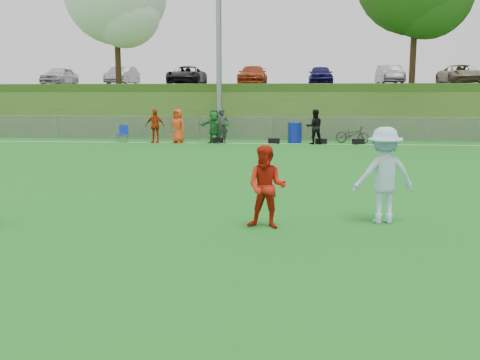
# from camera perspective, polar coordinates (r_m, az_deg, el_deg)

# --- Properties ---
(ground) EXTENTS (120.00, 120.00, 0.00)m
(ground) POSITION_cam_1_polar(r_m,az_deg,el_deg) (8.87, -1.24, -6.68)
(ground) COLOR #15651A
(ground) RESTS_ON ground
(sideline_far) EXTENTS (60.00, 0.10, 0.01)m
(sideline_far) POSITION_cam_1_polar(r_m,az_deg,el_deg) (26.61, 3.40, 3.90)
(sideline_far) COLOR white
(sideline_far) RESTS_ON ground
(fence) EXTENTS (58.00, 0.06, 1.30)m
(fence) POSITION_cam_1_polar(r_m,az_deg,el_deg) (28.55, 3.57, 5.54)
(fence) COLOR gray
(fence) RESTS_ON ground
(light_pole) EXTENTS (1.20, 0.40, 12.15)m
(light_pole) POSITION_cam_1_polar(r_m,az_deg,el_deg) (29.86, -2.28, 17.37)
(light_pole) COLOR gray
(light_pole) RESTS_ON ground
(berm) EXTENTS (120.00, 18.00, 3.00)m
(berm) POSITION_cam_1_polar(r_m,az_deg,el_deg) (39.50, 4.18, 7.76)
(berm) COLOR #2D5116
(berm) RESTS_ON ground
(parking_lot) EXTENTS (120.00, 12.00, 0.10)m
(parking_lot) POSITION_cam_1_polar(r_m,az_deg,el_deg) (41.49, 4.27, 9.96)
(parking_lot) COLOR black
(parking_lot) RESTS_ON berm
(car_row) EXTENTS (32.04, 5.18, 1.44)m
(car_row) POSITION_cam_1_polar(r_m,az_deg,el_deg) (40.56, 2.57, 11.09)
(car_row) COLOR silver
(car_row) RESTS_ON parking_lot
(spectator_row) EXTENTS (8.96, 0.85, 1.69)m
(spectator_row) POSITION_cam_1_polar(r_m,az_deg,el_deg) (26.77, -2.19, 5.75)
(spectator_row) COLOR #BA330C
(spectator_row) RESTS_ON ground
(gear_bags) EXTENTS (7.53, 0.39, 0.26)m
(gear_bags) POSITION_cam_1_polar(r_m,az_deg,el_deg) (26.68, 5.60, 4.15)
(gear_bags) COLOR black
(gear_bags) RESTS_ON ground
(player_red_center) EXTENTS (0.82, 0.69, 1.52)m
(player_red_center) POSITION_cam_1_polar(r_m,az_deg,el_deg) (9.68, 2.87, -0.75)
(player_red_center) COLOR red
(player_red_center) RESTS_ON ground
(player_blue) EXTENTS (1.29, 0.92, 1.82)m
(player_blue) POSITION_cam_1_polar(r_m,az_deg,el_deg) (10.42, 15.09, 0.49)
(player_blue) COLOR #AED0F2
(player_blue) RESTS_ON ground
(recycling_bin) EXTENTS (0.87, 0.87, 1.02)m
(recycling_bin) POSITION_cam_1_polar(r_m,az_deg,el_deg) (27.08, 5.87, 5.03)
(recycling_bin) COLOR #0D1F97
(recycling_bin) RESTS_ON ground
(camp_chair) EXTENTS (0.49, 0.50, 0.86)m
(camp_chair) POSITION_cam_1_polar(r_m,az_deg,el_deg) (28.10, -12.41, 4.49)
(camp_chair) COLOR #102DB7
(camp_chair) RESTS_ON ground
(bicycle) EXTENTS (1.80, 1.22, 0.90)m
(bicycle) POSITION_cam_1_polar(r_m,az_deg,el_deg) (27.32, 11.89, 4.79)
(bicycle) COLOR #2B2B2D
(bicycle) RESTS_ON ground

